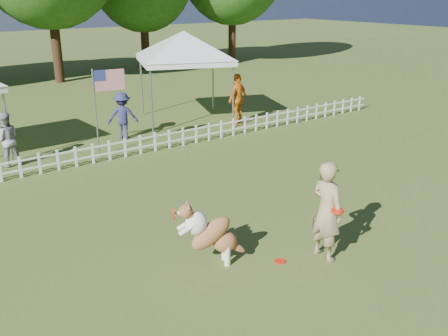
% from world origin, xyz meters
% --- Properties ---
extents(ground, '(120.00, 120.00, 0.00)m').
position_xyz_m(ground, '(0.00, 0.00, 0.00)').
color(ground, '#38531A').
rests_on(ground, ground).
extents(picket_fence, '(22.00, 0.08, 0.60)m').
position_xyz_m(picket_fence, '(0.00, 7.00, 0.30)').
color(picket_fence, white).
rests_on(picket_fence, ground).
extents(handler, '(0.46, 0.69, 1.87)m').
position_xyz_m(handler, '(0.67, -0.57, 0.94)').
color(handler, '#9D845E').
rests_on(handler, ground).
extents(dog, '(1.25, 0.82, 1.23)m').
position_xyz_m(dog, '(-1.15, 0.43, 0.62)').
color(dog, brown).
rests_on(dog, ground).
extents(frisbee_on_turf, '(0.24, 0.24, 0.02)m').
position_xyz_m(frisbee_on_turf, '(-0.11, -0.25, 0.01)').
color(frisbee_on_turf, red).
rests_on(frisbee_on_turf, ground).
extents(canopy_tent_right, '(4.04, 4.04, 3.25)m').
position_xyz_m(canopy_tent_right, '(4.02, 9.71, 1.62)').
color(canopy_tent_right, silver).
rests_on(canopy_tent_right, ground).
extents(flag_pole, '(1.00, 0.20, 2.60)m').
position_xyz_m(flag_pole, '(-0.35, 7.53, 1.30)').
color(flag_pole, gray).
rests_on(flag_pole, ground).
extents(spectator_a, '(0.76, 0.60, 1.54)m').
position_xyz_m(spectator_a, '(-2.75, 8.23, 0.77)').
color(spectator_a, gray).
rests_on(spectator_a, ground).
extents(spectator_b, '(1.15, 0.96, 1.55)m').
position_xyz_m(spectator_b, '(1.09, 8.89, 0.77)').
color(spectator_b, '#252750').
rests_on(spectator_b, ground).
extents(spectator_c, '(1.17, 0.79, 1.85)m').
position_xyz_m(spectator_c, '(5.38, 8.25, 0.93)').
color(spectator_c, orange).
rests_on(spectator_c, ground).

